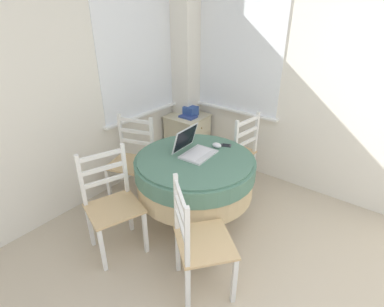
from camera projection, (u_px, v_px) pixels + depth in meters
corner_room_shell at (211, 88)px, 2.81m from camera, size 4.44×4.81×2.55m
round_dining_table at (195, 173)px, 2.83m from camera, size 1.12×1.12×0.73m
laptop at (194, 149)px, 2.79m from camera, size 0.35×0.33×0.25m
computer_mouse at (217, 145)px, 2.92m from camera, size 0.06×0.10×0.05m
cell_phone at (226, 145)px, 2.97m from camera, size 0.10×0.12×0.01m
dining_chair_near_back_window at (132, 161)px, 3.26m from camera, size 0.51×0.54×0.93m
dining_chair_near_right_window at (236, 153)px, 3.43m from camera, size 0.47×0.44×0.93m
dining_chair_camera_near at (199, 242)px, 2.17m from camera, size 0.58×0.58×0.93m
dining_chair_left_flank at (112, 205)px, 2.56m from camera, size 0.54×0.52×0.93m
corner_cabinet at (188, 137)px, 4.14m from camera, size 0.49×0.48×0.65m
storage_box at (191, 111)px, 3.96m from camera, size 0.15×0.16×0.12m
book_on_cabinet at (188, 117)px, 3.91m from camera, size 0.15×0.21×0.02m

